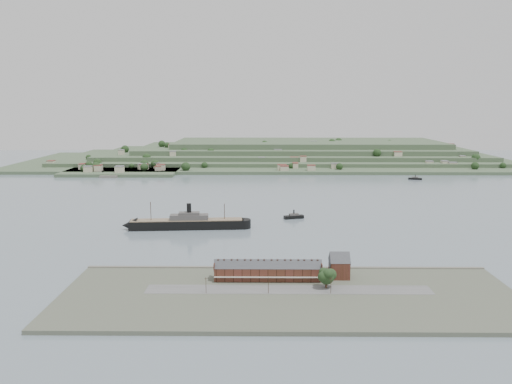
{
  "coord_description": "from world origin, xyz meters",
  "views": [
    {
      "loc": [
        -13.78,
        -414.61,
        92.06
      ],
      "look_at": [
        -17.99,
        30.0,
        13.01
      ],
      "focal_mm": 35.0,
      "sensor_mm": 36.0,
      "label": 1
    }
  ],
  "objects_px": {
    "terrace_row": "(268,271)",
    "fig_tree": "(327,276)",
    "steamship": "(184,223)",
    "gabled_building": "(339,266)",
    "tugboat": "(294,216)"
  },
  "relations": [
    {
      "from": "terrace_row",
      "to": "steamship",
      "type": "distance_m",
      "value": 129.26
    },
    {
      "from": "gabled_building",
      "to": "steamship",
      "type": "distance_m",
      "value": 147.65
    },
    {
      "from": "gabled_building",
      "to": "steamship",
      "type": "height_order",
      "value": "steamship"
    },
    {
      "from": "terrace_row",
      "to": "gabled_building",
      "type": "relative_size",
      "value": 3.95
    },
    {
      "from": "steamship",
      "to": "gabled_building",
      "type": "bearing_deg",
      "value": -48.13
    },
    {
      "from": "gabled_building",
      "to": "tugboat",
      "type": "relative_size",
      "value": 0.84
    },
    {
      "from": "gabled_building",
      "to": "steamship",
      "type": "bearing_deg",
      "value": 131.87
    },
    {
      "from": "steamship",
      "to": "tugboat",
      "type": "height_order",
      "value": "steamship"
    },
    {
      "from": "terrace_row",
      "to": "steamship",
      "type": "bearing_deg",
      "value": 118.17
    },
    {
      "from": "tugboat",
      "to": "fig_tree",
      "type": "distance_m",
      "value": 160.55
    },
    {
      "from": "steamship",
      "to": "tugboat",
      "type": "relative_size",
      "value": 5.68
    },
    {
      "from": "tugboat",
      "to": "fig_tree",
      "type": "xyz_separation_m",
      "value": [
        5.82,
        -160.3,
        6.7
      ]
    },
    {
      "from": "gabled_building",
      "to": "tugboat",
      "type": "height_order",
      "value": "gabled_building"
    },
    {
      "from": "tugboat",
      "to": "terrace_row",
      "type": "bearing_deg",
      "value": -98.89
    },
    {
      "from": "terrace_row",
      "to": "fig_tree",
      "type": "xyz_separation_m",
      "value": [
        29.0,
        -12.13,
        1.64
      ]
    }
  ]
}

